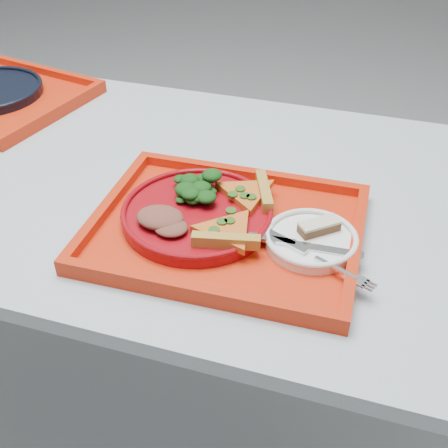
{
  "coord_description": "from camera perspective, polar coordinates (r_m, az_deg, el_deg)",
  "views": [
    {
      "loc": [
        0.51,
        -0.85,
        1.35
      ],
      "look_at": [
        0.28,
        -0.15,
        0.78
      ],
      "focal_mm": 45.0,
      "sensor_mm": 36.0,
      "label": 1
    }
  ],
  "objects": [
    {
      "name": "dinner_plate",
      "position": [
        0.97,
        -2.72,
        0.91
      ],
      "size": [
        0.26,
        0.26,
        0.02
      ],
      "primitive_type": "cylinder",
      "color": "maroon",
      "rests_on": "tray_main"
    },
    {
      "name": "side_plate",
      "position": [
        0.92,
        8.83,
        -1.76
      ],
      "size": [
        0.15,
        0.15,
        0.01
      ],
      "primitive_type": "cylinder",
      "color": "white",
      "rests_on": "tray_main"
    },
    {
      "name": "knife",
      "position": [
        0.9,
        8.22,
        -2.13
      ],
      "size": [
        0.19,
        0.02,
        0.01
      ],
      "primitive_type": "cube",
      "rotation": [
        0.0,
        0.0,
        0.04
      ],
      "color": "silver",
      "rests_on": "side_plate"
    },
    {
      "name": "salad_heap",
      "position": [
        1.0,
        -3.36,
        4.15
      ],
      "size": [
        0.09,
        0.08,
        0.04
      ],
      "primitive_type": "ellipsoid",
      "color": "black",
      "rests_on": "dinner_plate"
    },
    {
      "name": "tray_main",
      "position": [
        0.96,
        0.21,
        -0.74
      ],
      "size": [
        0.46,
        0.36,
        0.01
      ],
      "primitive_type": "cube",
      "rotation": [
        0.0,
        0.0,
        0.02
      ],
      "color": "red",
      "rests_on": "table"
    },
    {
      "name": "ground",
      "position": [
        1.67,
        -8.12,
        -16.82
      ],
      "size": [
        10.0,
        10.0,
        0.0
      ],
      "primitive_type": "plane",
      "color": "gray",
      "rests_on": "ground"
    },
    {
      "name": "table",
      "position": [
        1.2,
        -10.9,
        2.56
      ],
      "size": [
        1.6,
        0.8,
        0.75
      ],
      "color": "#A8B1BD",
      "rests_on": "ground"
    },
    {
      "name": "dessert_bar",
      "position": [
        0.93,
        9.64,
        -0.25
      ],
      "size": [
        0.07,
        0.06,
        0.02
      ],
      "rotation": [
        0.0,
        0.0,
        0.7
      ],
      "color": "#472B17",
      "rests_on": "side_plate"
    },
    {
      "name": "fork",
      "position": [
        0.88,
        9.17,
        -3.26
      ],
      "size": [
        0.18,
        0.1,
        0.01
      ],
      "primitive_type": "cube",
      "rotation": [
        0.0,
        0.0,
        -0.42
      ],
      "color": "silver",
      "rests_on": "side_plate"
    },
    {
      "name": "meat_portion",
      "position": [
        0.93,
        -6.51,
        0.66
      ],
      "size": [
        0.08,
        0.06,
        0.02
      ],
      "primitive_type": "ellipsoid",
      "color": "brown",
      "rests_on": "dinner_plate"
    },
    {
      "name": "pizza_slice_a",
      "position": [
        0.91,
        0.38,
        -0.5
      ],
      "size": [
        0.13,
        0.14,
        0.02
      ],
      "primitive_type": null,
      "rotation": [
        0.0,
        0.0,
        1.78
      ],
      "color": "orange",
      "rests_on": "dinner_plate"
    },
    {
      "name": "pizza_slice_b",
      "position": [
        0.99,
        2.32,
        3.34
      ],
      "size": [
        0.16,
        0.15,
        0.02
      ],
      "primitive_type": null,
      "rotation": [
        0.0,
        0.0,
        3.52
      ],
      "color": "orange",
      "rests_on": "dinner_plate"
    }
  ]
}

